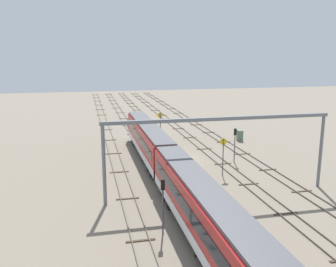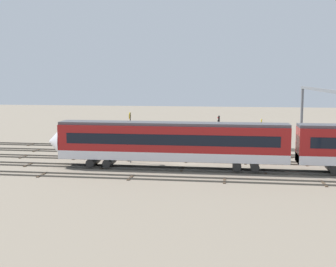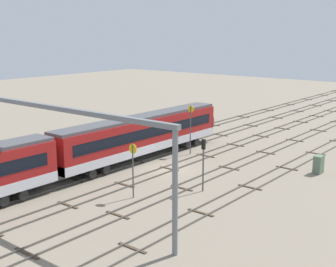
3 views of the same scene
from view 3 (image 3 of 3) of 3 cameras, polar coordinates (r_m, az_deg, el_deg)
name	(u,v)px [view 3 (image 3 of 3)]	position (r m, az deg, el deg)	size (l,w,h in m)	color
ground_plane	(169,169)	(48.01, 0.17, -4.41)	(195.78, 195.78, 0.00)	gray
track_near_foreground	(250,187)	(43.00, 10.09, -6.52)	(179.78, 2.40, 0.16)	#59544C
track_second_near	(207,177)	(45.32, 4.85, -5.38)	(179.78, 2.40, 0.16)	#59544C
track_middle	(169,168)	(47.99, 0.17, -4.33)	(179.78, 2.40, 0.16)	#59544C
track_with_train	(136,161)	(50.96, -3.98, -3.36)	(179.78, 2.40, 0.16)	#59544C
track_far_background	(106,154)	(54.18, -7.64, -2.49)	(179.78, 2.40, 0.16)	#59544C
overhead_gantry	(52,128)	(36.37, -14.10, 0.64)	(0.40, 24.50, 8.47)	slate
speed_sign_mid_trackside	(133,163)	(39.11, -4.36, -3.71)	(0.14, 0.84, 4.74)	#4C4C51
speed_sign_far_trackside	(191,124)	(53.07, 2.80, 1.17)	(0.14, 0.81, 5.74)	#4C4C51
signal_light_trackside_departure	(203,158)	(40.71, 4.39, -2.98)	(0.31, 0.32, 4.75)	#4C4C51
relay_cabinet	(318,164)	(48.77, 18.10, -3.66)	(1.14, 0.78, 1.82)	#597259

